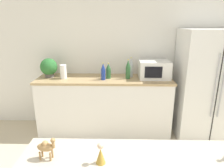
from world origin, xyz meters
TOP-DOWN VIEW (x-y plane):
  - wall_back at (0.00, 2.73)m, footprint 8.00×0.06m
  - back_counter at (-0.37, 2.40)m, footprint 2.17×0.63m
  - refrigerator at (1.26, 2.35)m, footprint 0.91×0.70m
  - potted_plant at (-1.27, 2.44)m, footprint 0.27×0.27m
  - paper_towel_roll at (-1.02, 2.36)m, footprint 0.10×0.10m
  - microwave at (0.43, 2.42)m, footprint 0.48×0.37m
  - back_bottle_0 at (0.01, 2.38)m, footprint 0.07×0.07m
  - back_bottle_1 at (0.06, 2.50)m, footprint 0.07×0.07m
  - back_bottle_2 at (-0.30, 2.39)m, footprint 0.08×0.08m
  - back_bottle_3 at (-0.38, 2.30)m, footprint 0.07×0.07m
  - camel_figurine at (-0.62, 0.39)m, footprint 0.13×0.06m
  - wise_man_figurine_blue at (-0.27, 0.36)m, footprint 0.06×0.06m

SIDE VIEW (x-z plane):
  - back_counter at x=-0.37m, z-range 0.00..0.94m
  - refrigerator at x=1.26m, z-range 0.00..1.71m
  - wise_man_figurine_blue at x=-0.27m, z-range 0.93..1.07m
  - camel_figurine at x=-0.62m, z-range 0.95..1.11m
  - paper_towel_roll at x=-1.02m, z-range 0.93..1.16m
  - back_bottle_2 at x=-0.30m, z-range 0.93..1.18m
  - back_bottle_3 at x=-0.38m, z-range 0.93..1.20m
  - microwave at x=0.43m, z-range 0.93..1.21m
  - back_bottle_0 at x=0.01m, z-range 0.93..1.24m
  - back_bottle_1 at x=0.06m, z-range 0.93..1.25m
  - potted_plant at x=-1.27m, z-range 0.94..1.25m
  - wall_back at x=0.00m, z-range 0.00..2.55m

